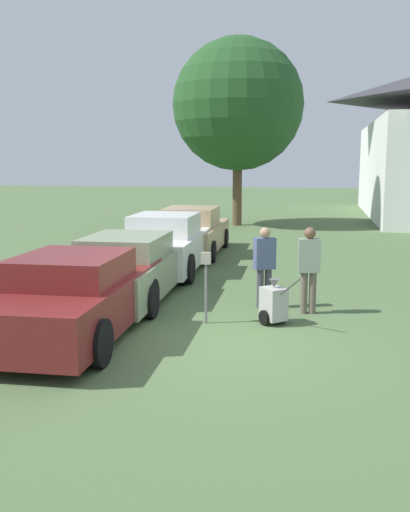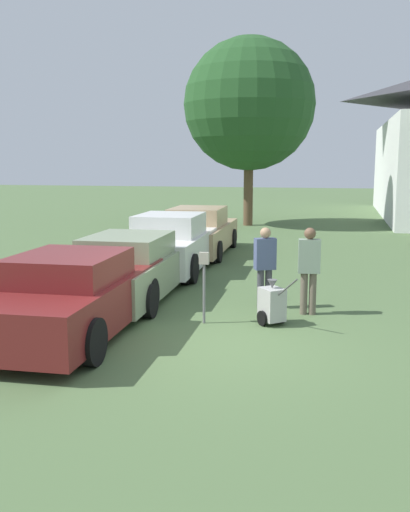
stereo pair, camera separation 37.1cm
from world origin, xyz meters
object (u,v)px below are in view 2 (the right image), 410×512
Objects in this scene: parked_car_white at (171,245)px; person_supervisor at (309,265)px; person_worker at (265,263)px; parked_car_sage at (131,268)px; equipment_cart at (272,304)px; parked_car_maroon at (74,295)px; parking_meter at (204,274)px; parked_car_tan at (199,233)px.

person_supervisor reaches higher than parked_car_white.
parked_car_sage is at bearing -29.96° from person_worker.
parked_car_sage is at bearing 116.86° from equipment_cart.
parked_car_white is 2.76× the size of person_supervisor.
parked_car_white is at bearing 85.93° from equipment_cart.
parked_car_maroon is 4.50m from person_supervisor.
person_supervisor is (3.89, -3.67, 0.24)m from parked_car_white.
parked_car_maroon is 3.93m from person_worker.
parked_car_maroon is 3.56m from equipment_cart.
equipment_cart is at bearing 9.23° from parking_meter.
parked_car_maroon is at bearing 24.20° from person_supervisor.
parked_car_sage is 1.01× the size of parked_car_tan.
parked_car_maroon is 2.88× the size of person_worker.
person_worker is at bearing 38.20° from parked_car_maroon.
parked_car_tan is at bearing -90.92° from person_worker.
parked_car_white is (0.00, 5.91, 0.06)m from parked_car_maroon.
person_supervisor is 1.72× the size of equipment_cart.
parked_car_sage is 2.96× the size of person_supervisor.
person_supervisor reaches higher than person_worker.
parked_car_maroon is 3.59× the size of parking_meter.
equipment_cart is (3.28, -1.41, -0.28)m from parked_car_sage.
person_worker is (0.94, 1.38, 0.01)m from parking_meter.
person_supervisor is (3.89, 2.24, 0.30)m from parked_car_maroon.
equipment_cart is (-0.61, -0.88, -0.59)m from person_supervisor.
parked_car_sage is at bearing -13.49° from person_supervisor.
equipment_cart is at bearing 20.32° from parked_car_maroon.
parked_car_sage is at bearing 141.73° from parking_meter.
parked_car_tan is (0.00, 3.14, -0.04)m from parked_car_white.
person_supervisor is (0.90, -0.30, 0.03)m from person_worker.
parked_car_sage reaches higher than parking_meter.
parking_meter is 1.68m from person_worker.
person_worker is at bearing -6.54° from parked_car_sage.
parked_car_tan reaches higher than equipment_cart.
parked_car_tan is at bearing 87.83° from parked_car_white.
parked_car_tan is at bearing 73.24° from equipment_cart.
parked_car_tan is 3.78× the size of parking_meter.
parking_meter reaches higher than equipment_cart.
parked_car_sage is 3.94m from person_supervisor.
parked_car_maroon is 2.79× the size of person_supervisor.
parked_car_tan reaches higher than parked_car_maroon.
parked_car_maroon reaches higher than parked_car_sage.
person_worker is (2.99, -0.23, 0.28)m from parked_car_sage.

